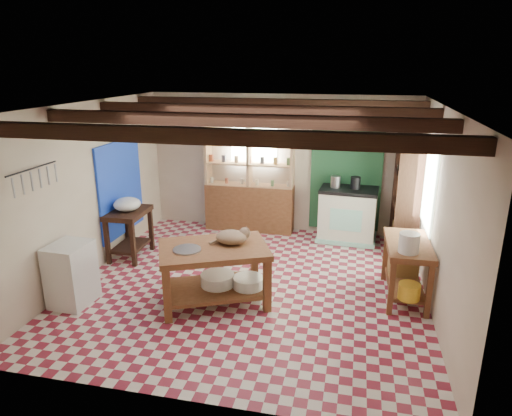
% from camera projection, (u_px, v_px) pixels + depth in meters
% --- Properties ---
extents(floor, '(5.00, 5.00, 0.02)m').
position_uv_depth(floor, '(250.00, 285.00, 6.74)').
color(floor, maroon).
rests_on(floor, ground).
extents(ceiling, '(5.00, 5.00, 0.02)m').
position_uv_depth(ceiling, '(249.00, 105.00, 5.95)').
color(ceiling, '#434247').
rests_on(ceiling, wall_back).
extents(wall_back, '(5.00, 0.04, 2.60)m').
position_uv_depth(wall_back, '(280.00, 164.00, 8.67)').
color(wall_back, beige).
rests_on(wall_back, floor).
extents(wall_front, '(5.00, 0.04, 2.60)m').
position_uv_depth(wall_front, '(184.00, 280.00, 4.02)').
color(wall_front, beige).
rests_on(wall_front, floor).
extents(wall_left, '(0.04, 5.00, 2.60)m').
position_uv_depth(wall_left, '(88.00, 190.00, 6.87)').
color(wall_left, beige).
rests_on(wall_left, floor).
extents(wall_right, '(0.04, 5.00, 2.60)m').
position_uv_depth(wall_right, '(439.00, 213.00, 5.83)').
color(wall_right, beige).
rests_on(wall_right, floor).
extents(ceiling_beams, '(5.00, 3.80, 0.15)m').
position_uv_depth(ceiling_beams, '(249.00, 115.00, 5.99)').
color(ceiling_beams, black).
rests_on(ceiling_beams, ceiling).
extents(blue_wall_patch, '(0.04, 1.40, 1.60)m').
position_uv_depth(blue_wall_patch, '(121.00, 188.00, 7.76)').
color(blue_wall_patch, blue).
rests_on(blue_wall_patch, wall_left).
extents(green_wall_patch, '(1.30, 0.04, 2.30)m').
position_uv_depth(green_wall_patch, '(346.00, 170.00, 8.40)').
color(green_wall_patch, '#215330').
rests_on(green_wall_patch, wall_back).
extents(window_back, '(0.90, 0.02, 0.80)m').
position_uv_depth(window_back, '(254.00, 142.00, 8.64)').
color(window_back, beige).
rests_on(window_back, wall_back).
extents(window_right, '(0.02, 1.30, 1.20)m').
position_uv_depth(window_right, '(428.00, 186.00, 6.73)').
color(window_right, beige).
rests_on(window_right, wall_right).
extents(utensil_rail, '(0.06, 0.90, 0.28)m').
position_uv_depth(utensil_rail, '(34.00, 178.00, 5.59)').
color(utensil_rail, black).
rests_on(utensil_rail, wall_left).
extents(pot_rack, '(0.86, 0.12, 0.36)m').
position_uv_depth(pot_rack, '(349.00, 122.00, 7.73)').
color(pot_rack, black).
rests_on(pot_rack, ceiling).
extents(shelving_unit, '(1.70, 0.34, 2.20)m').
position_uv_depth(shelving_unit, '(249.00, 175.00, 8.67)').
color(shelving_unit, tan).
rests_on(shelving_unit, floor).
extents(tall_rack, '(0.40, 0.86, 2.00)m').
position_uv_depth(tall_rack, '(406.00, 196.00, 7.64)').
color(tall_rack, black).
rests_on(tall_rack, floor).
extents(work_table, '(1.69, 1.45, 0.81)m').
position_uv_depth(work_table, '(214.00, 274.00, 6.16)').
color(work_table, brown).
rests_on(work_table, floor).
extents(stove, '(1.06, 0.76, 0.99)m').
position_uv_depth(stove, '(348.00, 214.00, 8.32)').
color(stove, beige).
rests_on(stove, floor).
extents(prep_table, '(0.58, 0.82, 0.82)m').
position_uv_depth(prep_table, '(130.00, 234.00, 7.61)').
color(prep_table, black).
rests_on(prep_table, floor).
extents(white_cabinet, '(0.50, 0.59, 0.85)m').
position_uv_depth(white_cabinet, '(71.00, 274.00, 6.11)').
color(white_cabinet, silver).
rests_on(white_cabinet, floor).
extents(right_counter, '(0.60, 1.16, 0.82)m').
position_uv_depth(right_counter, '(406.00, 270.00, 6.27)').
color(right_counter, brown).
rests_on(right_counter, floor).
extents(cat, '(0.53, 0.51, 0.19)m').
position_uv_depth(cat, '(231.00, 237.00, 6.11)').
color(cat, '#9B775A').
rests_on(cat, work_table).
extents(steel_tray, '(0.49, 0.49, 0.02)m').
position_uv_depth(steel_tray, '(187.00, 250.00, 5.92)').
color(steel_tray, '#95949B').
rests_on(steel_tray, work_table).
extents(basin_large, '(0.61, 0.61, 0.16)m').
position_uv_depth(basin_large, '(218.00, 280.00, 6.25)').
color(basin_large, silver).
rests_on(basin_large, work_table).
extents(basin_small, '(0.56, 0.56, 0.15)m').
position_uv_depth(basin_small, '(248.00, 282.00, 6.19)').
color(basin_small, silver).
rests_on(basin_small, work_table).
extents(kettle_left, '(0.19, 0.19, 0.21)m').
position_uv_depth(kettle_left, '(336.00, 182.00, 8.20)').
color(kettle_left, '#95949B').
rests_on(kettle_left, stove).
extents(kettle_right, '(0.19, 0.19, 0.22)m').
position_uv_depth(kettle_right, '(355.00, 183.00, 8.11)').
color(kettle_right, black).
rests_on(kettle_right, stove).
extents(enamel_bowl, '(0.45, 0.45, 0.22)m').
position_uv_depth(enamel_bowl, '(127.00, 204.00, 7.46)').
color(enamel_bowl, silver).
rests_on(enamel_bowl, prep_table).
extents(white_bucket, '(0.26, 0.26, 0.26)m').
position_uv_depth(white_bucket, '(409.00, 243.00, 5.79)').
color(white_bucket, silver).
rests_on(white_bucket, right_counter).
extents(wicker_basket, '(0.41, 0.33, 0.28)m').
position_uv_depth(wicker_basket, '(403.00, 265.00, 6.57)').
color(wicker_basket, olive).
rests_on(wicker_basket, right_counter).
extents(yellow_tub, '(0.29, 0.29, 0.20)m').
position_uv_depth(yellow_tub, '(409.00, 291.00, 5.88)').
color(yellow_tub, yellow).
rests_on(yellow_tub, right_counter).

